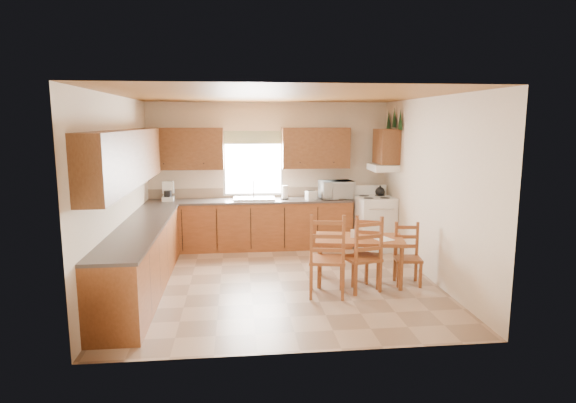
{
  "coord_description": "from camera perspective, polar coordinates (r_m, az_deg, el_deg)",
  "views": [
    {
      "loc": [
        -0.62,
        -6.81,
        2.34
      ],
      "look_at": [
        0.15,
        0.3,
        1.15
      ],
      "focal_mm": 30.0,
      "sensor_mm": 36.0,
      "label": 1
    }
  ],
  "objects": [
    {
      "name": "pine_decal_b",
      "position": [
        8.92,
        12.49,
        9.74
      ],
      "size": [
        0.22,
        0.22,
        0.36
      ],
      "primitive_type": "cone",
      "color": "black",
      "rests_on": "wall_right"
    },
    {
      "name": "microwave",
      "position": [
        9.01,
        5.74,
        1.4
      ],
      "size": [
        0.59,
        0.46,
        0.33
      ],
      "primitive_type": "imported",
      "rotation": [
        0.0,
        0.0,
        0.11
      ],
      "color": "silver",
      "rests_on": "counter_back"
    },
    {
      "name": "wall_front",
      "position": [
        4.71,
        1.54,
        -2.7
      ],
      "size": [
        4.5,
        4.5,
        0.0
      ],
      "primitive_type": "plane",
      "color": "beige",
      "rests_on": "floor"
    },
    {
      "name": "counter_left",
      "position": [
        6.94,
        -17.1,
        -2.95
      ],
      "size": [
        0.63,
        3.6,
        0.04
      ],
      "primitive_type": "cube",
      "color": "#493F3B",
      "rests_on": "lower_cab_left"
    },
    {
      "name": "upper_cab_left",
      "position": [
        6.84,
        -18.61,
        4.89
      ],
      "size": [
        0.33,
        3.6,
        0.75
      ],
      "primitive_type": "cube",
      "color": "brown",
      "rests_on": "wall_left"
    },
    {
      "name": "floor",
      "position": [
        7.23,
        -0.94,
        -9.44
      ],
      "size": [
        4.5,
        4.5,
        0.0
      ],
      "primitive_type": "plane",
      "color": "#9D7E63",
      "rests_on": "ground"
    },
    {
      "name": "toaster",
      "position": [
        8.87,
        2.77,
        0.75
      ],
      "size": [
        0.23,
        0.19,
        0.16
      ],
      "primitive_type": "cube",
      "rotation": [
        0.0,
        0.0,
        0.37
      ],
      "color": "silver",
      "rests_on": "counter_back"
    },
    {
      "name": "pine_decal_a",
      "position": [
        8.62,
        13.17,
        9.47
      ],
      "size": [
        0.22,
        0.22,
        0.36
      ],
      "primitive_type": "cone",
      "color": "black",
      "rests_on": "wall_right"
    },
    {
      "name": "range_hood",
      "position": [
        8.9,
        11.18,
        3.99
      ],
      "size": [
        0.44,
        0.62,
        0.12
      ],
      "primitive_type": "cube",
      "color": "silver",
      "rests_on": "wall_right"
    },
    {
      "name": "window_pane",
      "position": [
        9.07,
        -4.15,
        4.42
      ],
      "size": [
        1.05,
        0.01,
        1.1
      ],
      "primitive_type": "cube",
      "color": "white",
      "rests_on": "wall_back"
    },
    {
      "name": "chair_far_left",
      "position": [
        7.04,
        9.35,
        -5.95
      ],
      "size": [
        0.52,
        0.51,
        0.97
      ],
      "primitive_type": "cube",
      "rotation": [
        0.0,
        0.0,
        -0.38
      ],
      "color": "brown",
      "rests_on": "floor"
    },
    {
      "name": "table_card",
      "position": [
        7.05,
        7.8,
        -3.8
      ],
      "size": [
        0.09,
        0.04,
        0.12
      ],
      "primitive_type": "cube",
      "rotation": [
        0.0,
        0.0,
        -0.28
      ],
      "color": "white",
      "rests_on": "dining_table"
    },
    {
      "name": "counter_back",
      "position": [
        8.88,
        -4.52,
        0.09
      ],
      "size": [
        3.75,
        0.63,
        0.04
      ],
      "primitive_type": "cube",
      "color": "#493F3B",
      "rests_on": "lower_cab_back"
    },
    {
      "name": "upper_cab_stove",
      "position": [
        8.89,
        11.57,
        6.42
      ],
      "size": [
        0.33,
        0.62,
        0.62
      ],
      "primitive_type": "cube",
      "color": "brown",
      "rests_on": "wall_right"
    },
    {
      "name": "stove",
      "position": [
        8.99,
        10.11,
        -2.62
      ],
      "size": [
        0.72,
        0.73,
        0.97
      ],
      "primitive_type": "cube",
      "rotation": [
        0.0,
        0.0,
        0.1
      ],
      "color": "silver",
      "rests_on": "floor"
    },
    {
      "name": "wall_back",
      "position": [
        9.14,
        -2.26,
        3.22
      ],
      "size": [
        4.5,
        4.5,
        0.0
      ],
      "primitive_type": "plane",
      "color": "beige",
      "rests_on": "floor"
    },
    {
      "name": "chair_far_right",
      "position": [
        7.2,
        14.03,
        -6.13
      ],
      "size": [
        0.42,
        0.4,
        0.88
      ],
      "primitive_type": "cube",
      "rotation": [
        0.0,
        0.0,
        -0.14
      ],
      "color": "brown",
      "rests_on": "floor"
    },
    {
      "name": "window_frame",
      "position": [
        9.07,
        -4.15,
        4.43
      ],
      "size": [
        1.13,
        0.02,
        1.18
      ],
      "primitive_type": "cube",
      "color": "silver",
      "rests_on": "wall_back"
    },
    {
      "name": "upper_cab_back_right",
      "position": [
        9.03,
        3.29,
        6.35
      ],
      "size": [
        1.25,
        0.33,
        0.75
      ],
      "primitive_type": "cube",
      "color": "brown",
      "rests_on": "wall_back"
    },
    {
      "name": "table_paper",
      "position": [
        7.07,
        11.1,
        -4.34
      ],
      "size": [
        0.32,
        0.37,
        0.0
      ],
      "primitive_type": "cube",
      "rotation": [
        0.0,
        0.0,
        0.33
      ],
      "color": "white",
      "rests_on": "dining_table"
    },
    {
      "name": "upper_cab_back_left",
      "position": [
        8.96,
        -12.19,
        6.13
      ],
      "size": [
        1.41,
        0.33,
        0.75
      ],
      "primitive_type": "cube",
      "color": "brown",
      "rests_on": "wall_back"
    },
    {
      "name": "pine_decal_c",
      "position": [
        9.23,
        11.84,
        9.5
      ],
      "size": [
        0.22,
        0.22,
        0.36
      ],
      "primitive_type": "cone",
      "color": "black",
      "rests_on": "wall_right"
    },
    {
      "name": "dining_table",
      "position": [
        7.17,
        8.38,
        -6.88
      ],
      "size": [
        1.37,
        0.95,
        0.68
      ],
      "primitive_type": "cube",
      "rotation": [
        0.0,
        0.0,
        -0.19
      ],
      "color": "brown",
      "rests_on": "floor"
    },
    {
      "name": "wall_left",
      "position": [
        7.07,
        -19.44,
        0.86
      ],
      "size": [
        4.5,
        4.5,
        0.0
      ],
      "primitive_type": "plane",
      "color": "beige",
      "rests_on": "floor"
    },
    {
      "name": "wall_right",
      "position": [
        7.46,
        16.52,
        1.43
      ],
      "size": [
        4.5,
        4.5,
        0.0
      ],
      "primitive_type": "plane",
      "color": "beige",
      "rests_on": "floor"
    },
    {
      "name": "chair_near_left",
      "position": [
        6.55,
        4.63,
        -6.27
      ],
      "size": [
        0.55,
        0.53,
        1.14
      ],
      "primitive_type": "cube",
      "rotation": [
        0.0,
        0.0,
        2.97
      ],
      "color": "brown",
      "rests_on": "floor"
    },
    {
      "name": "chair_near_right",
      "position": [
        6.81,
        8.73,
        -6.08
      ],
      "size": [
        0.54,
        0.53,
        1.06
      ],
      "primitive_type": "cube",
      "rotation": [
        0.0,
        0.0,
        3.41
      ],
      "color": "brown",
      "rests_on": "floor"
    },
    {
      "name": "window_valance",
      "position": [
        9.01,
        -4.18,
        7.58
      ],
      "size": [
        1.19,
        0.01,
        0.24
      ],
      "primitive_type": "cube",
      "color": "#486A3A",
      "rests_on": "wall_back"
    },
    {
      "name": "backsplash",
      "position": [
        9.15,
        -4.59,
        1.06
      ],
      "size": [
        3.75,
        0.01,
        0.18
      ],
      "primitive_type": "cube",
      "color": "gray",
      "rests_on": "counter_back"
    },
    {
      "name": "ceiling",
      "position": [
        6.85,
        -1.0,
        12.46
      ],
      "size": [
        4.5,
        4.5,
        0.0
      ],
      "primitive_type": "plane",
      "color": "brown",
      "rests_on": "floor"
    },
    {
      "name": "lower_cab_back",
      "position": [
        8.97,
        -4.48,
        -2.81
      ],
      "size": [
        3.75,
        0.6,
        0.88
      ],
      "primitive_type": "cube",
      "color": "brown",
      "rests_on": "floor"
    },
    {
      "name": "lower_cab_left",
      "position": [
        7.05,
        -16.92,
        -6.61
      ],
      "size": [
        0.6,
        3.6,
        0.88
      ],
      "primitive_type": "cube",
      "color": "brown",
      "rests_on": "floor"
    },
    {
      "name": "sink_basin",
      "position": [
        8.88,
        -4.04,
        0.35
      ],
      "size": [
        0.75,
        0.45,
        0.04
      ],
      "primitive_type": "cube",
      "color": "silver",
      "rests_on": "counter_back"
    },
    {
      "name": "coffeemaker",
      "position": [
        8.97,
        -14.05,
        1.2
      ],
      "size": [
        0.25,
        0.29,
        0.36
      ],
      "primitive_type": "cube",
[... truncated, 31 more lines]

